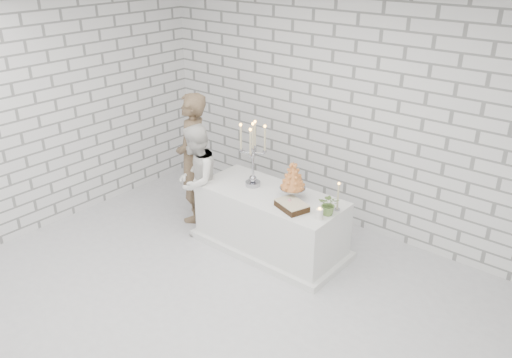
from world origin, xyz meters
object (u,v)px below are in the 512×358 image
Objects in this scene: groom at (193,158)px; cake_table at (270,221)px; bride at (196,180)px; croquembouche at (293,181)px; candelabra at (253,155)px.

cake_table is at bearing 61.40° from groom.
bride reaches higher than croquembouche.
croquembouche is at bearing 8.71° from cake_table.
cake_table is 1.02× the size of groom.
groom is at bearing -154.10° from bride.
croquembouche is at bearing 78.44° from bride.
bride is 0.86m from candelabra.
groom reaches higher than croquembouche.
groom is 1.21× the size of bride.
candelabra is 0.61m from croquembouche.
candelabra is at bearing 174.68° from cake_table.
candelabra reaches higher than bride.
bride is 1.33m from croquembouche.
croquembouche is at bearing 1.48° from candelabra.
croquembouche is (0.59, 0.02, -0.17)m from candelabra.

